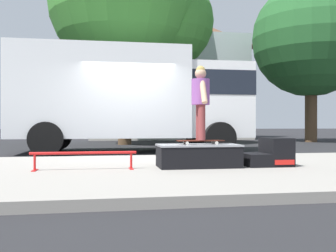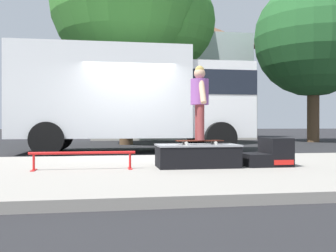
# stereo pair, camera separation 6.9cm
# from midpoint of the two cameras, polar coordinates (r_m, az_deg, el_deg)

# --- Properties ---
(ground_plane) EXTENTS (140.00, 140.00, 0.00)m
(ground_plane) POSITION_cam_midpoint_polar(r_m,az_deg,el_deg) (9.13, -5.21, -4.97)
(ground_plane) COLOR black
(sidewalk_slab) EXTENTS (50.00, 5.00, 0.12)m
(sidewalk_slab) POSITION_cam_midpoint_polar(r_m,az_deg,el_deg) (6.15, -3.35, -6.90)
(sidewalk_slab) COLOR gray
(sidewalk_slab) RESTS_ON ground
(skate_box) EXTENTS (1.34, 0.68, 0.37)m
(skate_box) POSITION_cam_midpoint_polar(r_m,az_deg,el_deg) (6.22, 4.78, -4.40)
(skate_box) COLOR black
(skate_box) RESTS_ON sidewalk_slab
(kicker_ramp) EXTENTS (0.77, 0.63, 0.47)m
(kicker_ramp) POSITION_cam_midpoint_polar(r_m,az_deg,el_deg) (6.63, 15.41, -4.16)
(kicker_ramp) COLOR black
(kicker_ramp) RESTS_ON sidewalk_slab
(grind_rail) EXTENTS (1.62, 0.28, 0.28)m
(grind_rail) POSITION_cam_midpoint_polar(r_m,az_deg,el_deg) (5.97, -12.52, -4.45)
(grind_rail) COLOR red
(grind_rail) RESTS_ON sidewalk_slab
(skateboard) EXTENTS (0.78, 0.22, 0.07)m
(skateboard) POSITION_cam_midpoint_polar(r_m,az_deg,el_deg) (6.24, 5.15, -2.27)
(skateboard) COLOR #4C1E14
(skateboard) RESTS_ON skate_box
(skater_kid) EXTENTS (0.30, 0.64, 1.24)m
(skater_kid) POSITION_cam_midpoint_polar(r_m,az_deg,el_deg) (6.25, 5.15, 4.52)
(skater_kid) COLOR brown
(skater_kid) RESTS_ON skateboard
(box_truck) EXTENTS (6.91, 2.63, 3.05)m
(box_truck) POSITION_cam_midpoint_polar(r_m,az_deg,el_deg) (11.33, -4.93, 4.64)
(box_truck) COLOR silver
(box_truck) RESTS_ON ground
(street_tree_main) EXTENTS (6.87, 6.25, 9.10)m
(street_tree_main) POSITION_cam_midpoint_polar(r_m,az_deg,el_deg) (16.43, -4.91, 17.78)
(street_tree_main) COLOR brown
(street_tree_main) RESTS_ON ground
(street_tree_neighbour) EXTENTS (6.12, 5.56, 7.75)m
(street_tree_neighbour) POSITION_cam_midpoint_polar(r_m,az_deg,el_deg) (19.76, 22.18, 11.79)
(street_tree_neighbour) COLOR brown
(street_tree_neighbour) RESTS_ON ground
(house_behind) EXTENTS (9.54, 8.22, 8.40)m
(house_behind) POSITION_cam_midpoint_polar(r_m,az_deg,el_deg) (24.21, -0.36, 8.29)
(house_behind) COLOR silver
(house_behind) RESTS_ON ground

